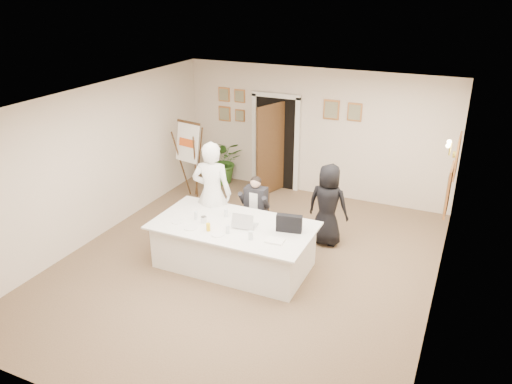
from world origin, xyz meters
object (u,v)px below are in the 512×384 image
at_px(standing_man, 212,194).
at_px(laptop_bag, 289,223).
at_px(potted_palm, 223,161).
at_px(conference_table, 234,245).
at_px(paper_stack, 275,241).
at_px(steel_jug, 204,220).
at_px(laptop, 246,218).
at_px(flip_chart, 192,163).
at_px(oj_glass, 208,227).
at_px(seated_man, 255,209).
at_px(standing_woman, 328,205).

distance_m(standing_man, laptop_bag, 1.70).
bearing_deg(potted_palm, conference_table, -59.51).
height_order(standing_man, laptop_bag, standing_man).
xyz_separation_m(paper_stack, steel_jug, (-1.31, 0.12, 0.04)).
xyz_separation_m(laptop, paper_stack, (0.63, -0.30, -0.13)).
xyz_separation_m(flip_chart, oj_glass, (1.90, -2.62, 0.06)).
bearing_deg(seated_man, laptop_bag, -48.32).
xyz_separation_m(conference_table, steel_jug, (-0.47, -0.14, 0.44)).
distance_m(conference_table, standing_man, 1.10).
bearing_deg(laptop_bag, oj_glass, -167.15).
bearing_deg(standing_woman, oj_glass, 54.15).
distance_m(laptop, paper_stack, 0.71).
height_order(laptop, oj_glass, laptop).
distance_m(seated_man, potted_palm, 2.98).
height_order(laptop, paper_stack, laptop).
bearing_deg(conference_table, potted_palm, 120.49).
height_order(potted_palm, laptop_bag, potted_palm).
height_order(conference_table, flip_chart, flip_chart).
height_order(potted_palm, oj_glass, potted_palm).
height_order(standing_woman, potted_palm, standing_woman).
distance_m(flip_chart, standing_woman, 3.44).
distance_m(seated_man, laptop_bag, 1.32).
xyz_separation_m(flip_chart, potted_palm, (0.22, 1.04, -0.25)).
bearing_deg(standing_woman, steel_jug, 46.56).
distance_m(laptop, steel_jug, 0.71).
xyz_separation_m(potted_palm, oj_glass, (1.68, -3.66, 0.31)).
relative_size(standing_woman, oj_glass, 11.71).
bearing_deg(flip_chart, standing_man, -49.07).
relative_size(paper_stack, steel_jug, 2.56).
relative_size(standing_woman, paper_stack, 5.39).
distance_m(laptop_bag, oj_glass, 1.29).
bearing_deg(conference_table, laptop, 12.24).
bearing_deg(standing_man, flip_chart, -64.50).
distance_m(paper_stack, steel_jug, 1.32).
distance_m(standing_woman, steel_jug, 2.27).
xyz_separation_m(laptop, steel_jug, (-0.68, -0.19, -0.08)).
xyz_separation_m(laptop_bag, oj_glass, (-1.18, -0.51, -0.08)).
bearing_deg(conference_table, flip_chart, 133.73).
bearing_deg(paper_stack, laptop_bag, 79.35).
bearing_deg(standing_man, oj_glass, 100.08).
relative_size(standing_woman, steel_jug, 13.83).
xyz_separation_m(flip_chart, steel_jug, (1.69, -2.40, 0.05)).
bearing_deg(steel_jug, laptop, 15.22).
bearing_deg(paper_stack, standing_man, 151.32).
height_order(flip_chart, paper_stack, flip_chart).
bearing_deg(laptop, paper_stack, -30.99).
bearing_deg(oj_glass, standing_man, 115.51).
bearing_deg(paper_stack, standing_woman, 78.68).
xyz_separation_m(flip_chart, paper_stack, (3.00, -2.52, 0.01)).
bearing_deg(steel_jug, oj_glass, -46.45).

